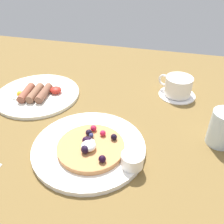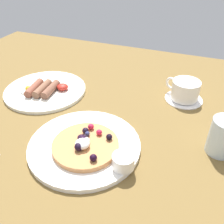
{
  "view_description": "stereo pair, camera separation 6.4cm",
  "coord_description": "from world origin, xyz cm",
  "px_view_note": "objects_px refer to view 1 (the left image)",
  "views": [
    {
      "loc": [
        19.53,
        -49.29,
        42.91
      ],
      "look_at": [
        5.73,
        3.64,
        4.0
      ],
      "focal_mm": 39.03,
      "sensor_mm": 36.0,
      "label": 1
    },
    {
      "loc": [
        25.61,
        -47.32,
        42.91
      ],
      "look_at": [
        5.73,
        3.64,
        4.0
      ],
      "focal_mm": 39.03,
      "sensor_mm": 36.0,
      "label": 2
    }
  ],
  "objects_px": {
    "syrup_ramekin": "(132,160)",
    "water_glass": "(223,128)",
    "coffee_saucer": "(177,95)",
    "coffee_cup": "(178,85)",
    "pancake_plate": "(89,147)",
    "breakfast_plate": "(38,94)"
  },
  "relations": [
    {
      "from": "syrup_ramekin",
      "to": "water_glass",
      "type": "distance_m",
      "value": 0.25
    },
    {
      "from": "coffee_saucer",
      "to": "coffee_cup",
      "type": "relative_size",
      "value": 1.06
    },
    {
      "from": "coffee_saucer",
      "to": "syrup_ramekin",
      "type": "bearing_deg",
      "value": -103.62
    },
    {
      "from": "pancake_plate",
      "to": "coffee_cup",
      "type": "distance_m",
      "value": 0.38
    },
    {
      "from": "breakfast_plate",
      "to": "syrup_ramekin",
      "type": "bearing_deg",
      "value": -32.86
    },
    {
      "from": "coffee_cup",
      "to": "pancake_plate",
      "type": "bearing_deg",
      "value": -122.08
    },
    {
      "from": "breakfast_plate",
      "to": "coffee_saucer",
      "type": "relative_size",
      "value": 2.26
    },
    {
      "from": "pancake_plate",
      "to": "coffee_cup",
      "type": "bearing_deg",
      "value": 57.92
    },
    {
      "from": "syrup_ramekin",
      "to": "water_glass",
      "type": "height_order",
      "value": "water_glass"
    },
    {
      "from": "pancake_plate",
      "to": "breakfast_plate",
      "type": "relative_size",
      "value": 1.02
    },
    {
      "from": "pancake_plate",
      "to": "water_glass",
      "type": "bearing_deg",
      "value": 19.01
    },
    {
      "from": "pancake_plate",
      "to": "breakfast_plate",
      "type": "distance_m",
      "value": 0.32
    },
    {
      "from": "syrup_ramekin",
      "to": "breakfast_plate",
      "type": "distance_m",
      "value": 0.43
    },
    {
      "from": "syrup_ramekin",
      "to": "coffee_saucer",
      "type": "bearing_deg",
      "value": 76.38
    },
    {
      "from": "syrup_ramekin",
      "to": "coffee_cup",
      "type": "relative_size",
      "value": 0.44
    },
    {
      "from": "pancake_plate",
      "to": "coffee_saucer",
      "type": "bearing_deg",
      "value": 57.7
    },
    {
      "from": "pancake_plate",
      "to": "breakfast_plate",
      "type": "height_order",
      "value": "pancake_plate"
    },
    {
      "from": "pancake_plate",
      "to": "water_glass",
      "type": "height_order",
      "value": "water_glass"
    },
    {
      "from": "pancake_plate",
      "to": "water_glass",
      "type": "distance_m",
      "value": 0.34
    },
    {
      "from": "coffee_cup",
      "to": "water_glass",
      "type": "distance_m",
      "value": 0.24
    },
    {
      "from": "coffee_cup",
      "to": "syrup_ramekin",
      "type": "bearing_deg",
      "value": -103.39
    },
    {
      "from": "breakfast_plate",
      "to": "coffee_saucer",
      "type": "bearing_deg",
      "value": 15.02
    }
  ]
}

